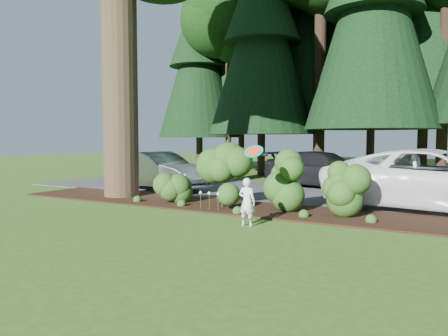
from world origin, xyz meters
name	(u,v)px	position (x,y,z in m)	size (l,w,h in m)	color
ground	(168,227)	(0.00, 0.00, 0.00)	(80.00, 80.00, 0.00)	#304D16
mulch_bed	(232,207)	(0.00, 3.25, 0.03)	(16.00, 2.50, 0.05)	black
driveway	(284,192)	(0.00, 7.50, 0.01)	(22.00, 6.00, 0.03)	#38383A
shrub_row	(254,183)	(0.77, 3.14, 0.81)	(6.53, 1.60, 1.61)	#224A16
lily_cluster	(209,194)	(-0.30, 2.40, 0.50)	(0.69, 0.09, 0.57)	#224A16
tree_wall	(351,3)	(0.25, 16.38, 9.50)	(25.66, 12.15, 17.09)	black
car_silver_wagon	(158,171)	(-4.69, 5.62, 0.79)	(1.62, 4.64, 1.53)	#A9AAAE
car_white_suv	(438,180)	(5.47, 5.49, 0.92)	(2.95, 6.39, 1.78)	white
car_dark_suv	(324,169)	(0.87, 9.80, 0.78)	(2.11, 5.19, 1.51)	black
child	(247,202)	(1.62, 1.01, 0.59)	(0.43, 0.28, 1.17)	silver
frisbee	(254,151)	(1.66, 1.29, 1.80)	(0.50, 0.40, 0.33)	#188776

